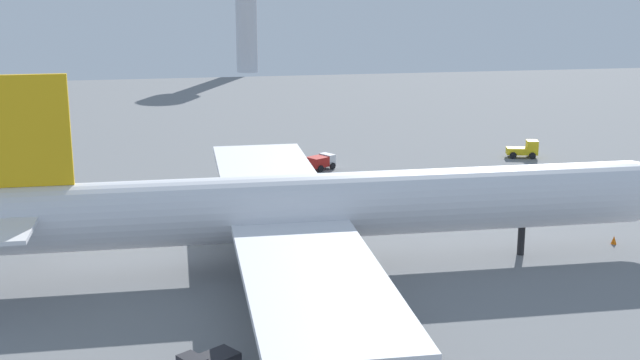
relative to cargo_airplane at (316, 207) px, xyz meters
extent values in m
plane|color=slate|center=(0.43, 0.00, -5.87)|extent=(273.97, 273.97, 0.00)
cylinder|color=silver|center=(0.43, 0.00, 0.11)|extent=(62.89, 6.12, 6.12)
sphere|color=silver|center=(31.87, 0.00, 0.11)|extent=(6.00, 6.00, 6.00)
cube|color=yellow|center=(-25.99, 0.00, 8.06)|extent=(8.81, 0.50, 9.79)
cube|color=silver|center=(-27.25, 4.89, 1.03)|extent=(5.66, 9.18, 0.36)
cube|color=silver|center=(-2.72, -16.22, -0.81)|extent=(10.69, 28.77, 0.70)
cube|color=silver|center=(-2.72, 16.22, -0.81)|extent=(10.69, 28.77, 0.70)
cylinder|color=gray|center=(-1.72, -11.90, -2.44)|extent=(4.89, 2.57, 2.57)
cylinder|color=gray|center=(-1.72, -22.55, -2.44)|extent=(4.89, 2.57, 2.57)
cylinder|color=gray|center=(-1.72, 11.90, -2.44)|extent=(4.89, 2.57, 2.57)
cylinder|color=gray|center=(-1.72, 22.55, -2.44)|extent=(4.89, 2.57, 2.57)
cylinder|color=black|center=(20.55, 0.00, -4.41)|extent=(0.70, 0.70, 2.92)
cylinder|color=black|center=(-2.72, -3.37, -4.41)|extent=(0.70, 0.70, 2.92)
cylinder|color=black|center=(-2.72, 3.37, -4.41)|extent=(0.70, 0.70, 2.92)
cube|color=yellow|center=(38.86, 40.16, -4.34)|extent=(1.98, 2.12, 2.08)
cube|color=yellow|center=(36.67, 40.68, -4.90)|extent=(3.21, 2.41, 0.97)
cylinder|color=black|center=(38.58, 39.21, -5.38)|extent=(1.02, 0.50, 0.98)
cylinder|color=black|center=(39.04, 41.13, -5.38)|extent=(1.02, 0.50, 0.98)
cylinder|color=black|center=(35.88, 39.85, -5.38)|extent=(1.02, 0.50, 0.98)
cylinder|color=black|center=(36.33, 41.77, -5.38)|extent=(1.02, 0.50, 0.98)
cube|color=silver|center=(8.10, 39.02, -4.66)|extent=(2.18, 2.48, 1.51)
cube|color=#B21E19|center=(6.57, 38.02, -4.73)|extent=(3.28, 3.20, 1.36)
cylinder|color=black|center=(8.66, 37.96, -5.41)|extent=(0.92, 0.74, 0.92)
cylinder|color=black|center=(7.35, 39.95, -5.41)|extent=(0.92, 0.74, 0.92)
cylinder|color=black|center=(6.76, 36.73, -5.41)|extent=(0.92, 0.74, 0.92)
cylinder|color=black|center=(5.46, 38.72, -5.41)|extent=(0.92, 0.74, 0.92)
cone|color=orange|center=(31.25, 1.43, -5.45)|extent=(0.59, 0.59, 0.85)
cylinder|color=silver|center=(6.17, 146.34, 7.17)|extent=(5.52, 5.52, 26.08)
camera|label=1|loc=(-12.40, -75.58, 22.41)|focal=48.00mm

